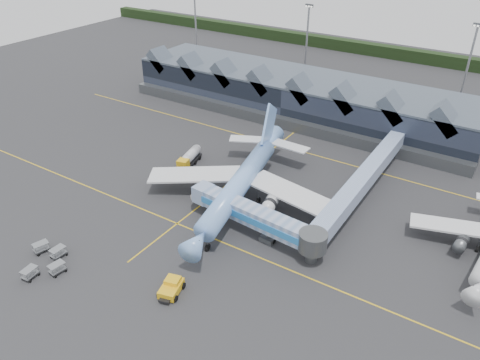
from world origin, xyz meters
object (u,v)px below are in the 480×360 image
Objects in this scene: main_airliner at (242,181)px; fuel_truck at (190,157)px; jet_bridge at (263,220)px; pushback_tug at (171,287)px.

main_airliner is 4.91× the size of fuel_truck.
main_airliner is at bearing -31.31° from fuel_truck.
pushback_tug is at bearing -99.43° from jet_bridge.
main_airliner is 26.35m from pushback_tug.
jet_bridge reaches higher than pushback_tug.
jet_bridge is at bearing 60.22° from pushback_tug.
main_airliner is at bearing 143.56° from jet_bridge.
fuel_truck is at bearing 157.10° from jet_bridge.
jet_bridge reaches higher than fuel_truck.
fuel_truck is 1.74× the size of pushback_tug.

